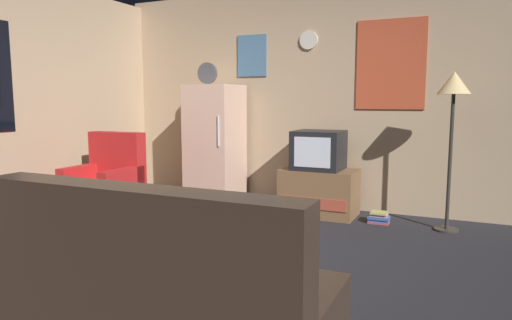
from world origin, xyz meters
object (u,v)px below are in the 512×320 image
(fridge, at_px, (215,145))
(armchair, at_px, (106,190))
(couch, at_px, (165,296))
(tv_stand, at_px, (319,192))
(crt_tv, at_px, (319,150))
(wine_glass, at_px, (171,199))
(coffee_table, at_px, (184,230))
(mug_ceramic_tan, at_px, (172,202))
(standing_lamp, at_px, (454,95))
(mug_ceramic_white, at_px, (191,200))
(book_stack, at_px, (379,218))

(fridge, relative_size, armchair, 1.84)
(armchair, xyz_separation_m, couch, (2.18, -1.95, -0.03))
(tv_stand, xyz_separation_m, couch, (0.14, -3.17, 0.05))
(crt_tv, relative_size, wine_glass, 3.60)
(tv_stand, distance_m, couch, 3.18)
(tv_stand, relative_size, couch, 0.49)
(coffee_table, height_order, armchair, armchair)
(fridge, xyz_separation_m, mug_ceramic_tan, (0.72, -1.98, -0.27))
(fridge, bearing_deg, crt_tv, -0.85)
(fridge, relative_size, coffee_table, 2.46)
(crt_tv, distance_m, wine_glass, 2.11)
(standing_lamp, bearing_deg, tv_stand, 175.95)
(tv_stand, bearing_deg, mug_ceramic_tan, -108.54)
(standing_lamp, distance_m, coffee_table, 2.88)
(wine_glass, relative_size, armchair, 0.16)
(coffee_table, relative_size, mug_ceramic_white, 8.00)
(armchair, distance_m, couch, 2.92)
(standing_lamp, relative_size, wine_glass, 10.60)
(crt_tv, bearing_deg, armchair, -148.76)
(mug_ceramic_white, distance_m, mug_ceramic_tan, 0.16)
(tv_stand, distance_m, standing_lamp, 1.75)
(crt_tv, distance_m, standing_lamp, 1.51)
(wine_glass, bearing_deg, crt_tv, 72.67)
(crt_tv, height_order, mug_ceramic_white, crt_tv)
(mug_ceramic_white, relative_size, armchair, 0.09)
(crt_tv, xyz_separation_m, wine_glass, (-0.62, -2.00, -0.23))
(fridge, xyz_separation_m, book_stack, (2.07, -0.12, -0.69))
(coffee_table, bearing_deg, crt_tv, 71.63)
(couch, bearing_deg, wine_glass, 123.52)
(crt_tv, xyz_separation_m, couch, (0.15, -3.17, -0.44))
(tv_stand, xyz_separation_m, mug_ceramic_white, (-0.55, -1.85, 0.22))
(tv_stand, distance_m, mug_ceramic_tan, 2.08)
(book_stack, bearing_deg, standing_lamp, -0.06)
(mug_ceramic_tan, distance_m, couch, 1.46)
(mug_ceramic_tan, xyz_separation_m, armchair, (-1.38, 0.73, -0.15))
(tv_stand, distance_m, crt_tv, 0.49)
(wine_glass, height_order, mug_ceramic_white, wine_glass)
(tv_stand, height_order, coffee_table, tv_stand)
(couch, bearing_deg, tv_stand, 92.53)
(mug_ceramic_tan, bearing_deg, armchair, 152.03)
(coffee_table, relative_size, couch, 0.42)
(fridge, relative_size, couch, 1.04)
(wine_glass, distance_m, mug_ceramic_tan, 0.05)
(wine_glass, bearing_deg, fridge, 110.11)
(mug_ceramic_tan, distance_m, book_stack, 2.34)
(fridge, height_order, coffee_table, fridge)
(tv_stand, bearing_deg, book_stack, -7.88)
(crt_tv, relative_size, mug_ceramic_white, 6.00)
(mug_ceramic_white, bearing_deg, armchair, 157.44)
(fridge, height_order, standing_lamp, fridge)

